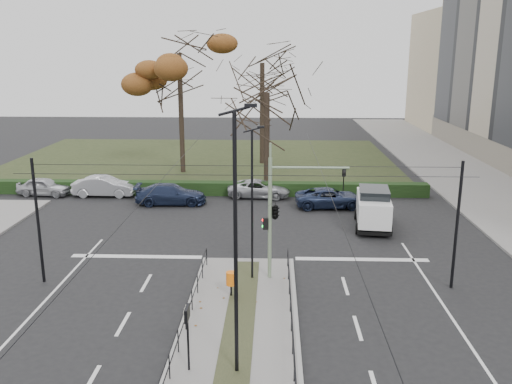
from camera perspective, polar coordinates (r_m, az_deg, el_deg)
ground at (r=24.06m, az=-1.44°, el=-11.65°), size 140.00×140.00×0.00m
median_island at (r=21.81m, az=-1.84°, el=-14.37°), size 4.40×15.00×0.14m
sidewalk_east at (r=47.81m, az=22.34°, el=0.64°), size 8.00×90.00×0.14m
park at (r=55.09m, az=-5.70°, el=3.34°), size 38.00×26.00×0.10m
hedge at (r=42.06m, az=-8.11°, el=0.42°), size 38.00×1.00×1.00m
median_railing at (r=21.30m, az=-1.88°, el=-12.36°), size 4.14×13.24×0.92m
catenary at (r=24.30m, az=-1.26°, el=-2.69°), size 20.00×34.00×6.00m
traffic_light at (r=25.18m, az=2.25°, el=-1.83°), size 3.96×2.25×5.83m
litter_bin at (r=24.13m, az=-2.65°, el=-9.12°), size 0.44×0.44×1.12m
info_panel at (r=18.58m, az=-7.26°, el=-13.30°), size 0.13×0.61×2.32m
streetlamp_median_near at (r=17.28m, az=-2.10°, el=-5.44°), size 0.75×0.15×8.98m
streetlamp_median_far at (r=24.98m, az=-0.38°, el=-1.20°), size 0.61×0.12×7.29m
parked_car_first at (r=44.34m, az=-21.40°, el=0.54°), size 4.20×2.05×1.38m
parked_car_second at (r=42.65m, az=-15.69°, el=0.59°), size 4.66×1.66×1.53m
parked_car_third at (r=39.38m, az=-8.96°, el=-0.22°), size 5.14×2.30×1.46m
parked_car_fourth at (r=40.81m, az=0.33°, el=0.36°), size 4.80×2.44×1.30m
white_van at (r=34.41m, az=12.24°, el=-1.56°), size 2.57×4.88×2.48m
rust_tree at (r=48.63m, az=-8.10°, el=14.29°), size 9.56×9.56×13.79m
bare_tree_center at (r=52.22m, az=0.66°, el=12.69°), size 8.12×8.12×12.73m
bare_tree_near at (r=42.37m, az=1.16°, el=9.70°), size 7.73×7.73×10.01m
parked_car_fifth at (r=38.46m, az=7.81°, el=-0.61°), size 5.03×2.57×1.36m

